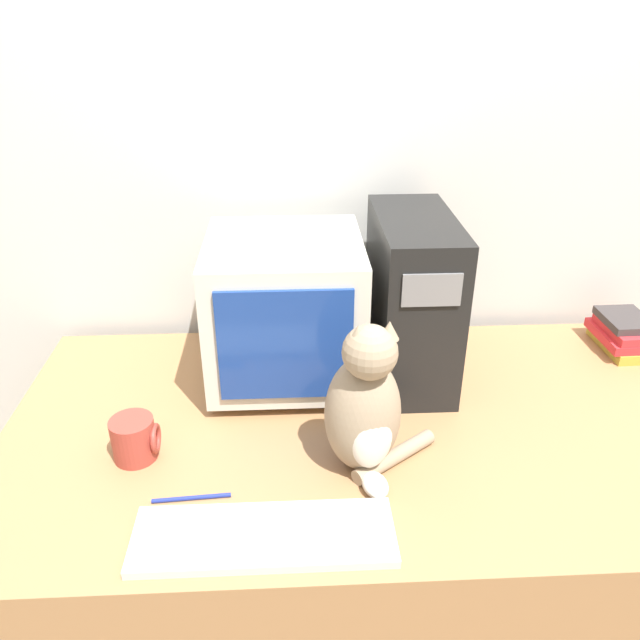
{
  "coord_description": "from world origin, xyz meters",
  "views": [
    {
      "loc": [
        -0.2,
        -0.74,
        1.68
      ],
      "look_at": [
        -0.14,
        0.5,
        1.03
      ],
      "focal_mm": 35.0,
      "sensor_mm": 36.0,
      "label": 1
    }
  ],
  "objects_px": {
    "mug": "(135,439)",
    "cat": "(365,408)",
    "pen": "(192,498)",
    "book_stack": "(625,333)",
    "keyboard": "(264,536)",
    "computer_tower": "(411,298)",
    "crt_monitor": "(285,310)"
  },
  "relations": [
    {
      "from": "computer_tower",
      "to": "pen",
      "type": "xyz_separation_m",
      "value": [
        -0.52,
        -0.47,
        -0.21
      ]
    },
    {
      "from": "keyboard",
      "to": "pen",
      "type": "height_order",
      "value": "keyboard"
    },
    {
      "from": "crt_monitor",
      "to": "pen",
      "type": "distance_m",
      "value": 0.53
    },
    {
      "from": "keyboard",
      "to": "cat",
      "type": "bearing_deg",
      "value": 42.88
    },
    {
      "from": "computer_tower",
      "to": "book_stack",
      "type": "distance_m",
      "value": 0.67
    },
    {
      "from": "crt_monitor",
      "to": "computer_tower",
      "type": "height_order",
      "value": "computer_tower"
    },
    {
      "from": "pen",
      "to": "book_stack",
      "type": "bearing_deg",
      "value": 25.34
    },
    {
      "from": "pen",
      "to": "mug",
      "type": "bearing_deg",
      "value": 134.26
    },
    {
      "from": "keyboard",
      "to": "mug",
      "type": "relative_size",
      "value": 4.84
    },
    {
      "from": "crt_monitor",
      "to": "computer_tower",
      "type": "relative_size",
      "value": 0.92
    },
    {
      "from": "computer_tower",
      "to": "crt_monitor",
      "type": "bearing_deg",
      "value": -177.76
    },
    {
      "from": "crt_monitor",
      "to": "cat",
      "type": "distance_m",
      "value": 0.41
    },
    {
      "from": "pen",
      "to": "computer_tower",
      "type": "bearing_deg",
      "value": 42.04
    },
    {
      "from": "computer_tower",
      "to": "pen",
      "type": "bearing_deg",
      "value": -137.96
    },
    {
      "from": "crt_monitor",
      "to": "keyboard",
      "type": "height_order",
      "value": "crt_monitor"
    },
    {
      "from": "keyboard",
      "to": "mug",
      "type": "distance_m",
      "value": 0.38
    },
    {
      "from": "book_stack",
      "to": "pen",
      "type": "relative_size",
      "value": 1.24
    },
    {
      "from": "cat",
      "to": "mug",
      "type": "distance_m",
      "value": 0.51
    },
    {
      "from": "book_stack",
      "to": "mug",
      "type": "bearing_deg",
      "value": -162.47
    },
    {
      "from": "computer_tower",
      "to": "keyboard",
      "type": "relative_size",
      "value": 0.88
    },
    {
      "from": "book_stack",
      "to": "pen",
      "type": "bearing_deg",
      "value": -154.66
    },
    {
      "from": "cat",
      "to": "book_stack",
      "type": "xyz_separation_m",
      "value": [
        0.8,
        0.47,
        -0.11
      ]
    },
    {
      "from": "cat",
      "to": "book_stack",
      "type": "bearing_deg",
      "value": 17.26
    },
    {
      "from": "keyboard",
      "to": "cat",
      "type": "relative_size",
      "value": 1.36
    },
    {
      "from": "cat",
      "to": "pen",
      "type": "distance_m",
      "value": 0.4
    },
    {
      "from": "mug",
      "to": "cat",
      "type": "bearing_deg",
      "value": -6.8
    },
    {
      "from": "crt_monitor",
      "to": "cat",
      "type": "height_order",
      "value": "crt_monitor"
    },
    {
      "from": "crt_monitor",
      "to": "computer_tower",
      "type": "distance_m",
      "value": 0.33
    },
    {
      "from": "book_stack",
      "to": "mug",
      "type": "xyz_separation_m",
      "value": [
        -1.3,
        -0.41,
        0.0
      ]
    },
    {
      "from": "computer_tower",
      "to": "book_stack",
      "type": "xyz_separation_m",
      "value": [
        0.64,
        0.08,
        -0.17
      ]
    },
    {
      "from": "keyboard",
      "to": "mug",
      "type": "xyz_separation_m",
      "value": [
        -0.29,
        0.25,
        0.04
      ]
    },
    {
      "from": "mug",
      "to": "keyboard",
      "type": "bearing_deg",
      "value": -41.42
    }
  ]
}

